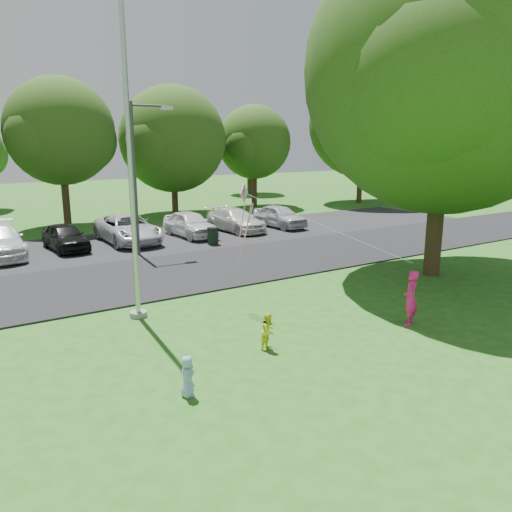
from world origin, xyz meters
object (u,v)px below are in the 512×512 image
child_yellow (269,331)px  flagpole (131,174)px  child_blue (187,377)px  big_tree (447,78)px  woman (411,298)px  street_lamp (140,165)px  kite (248,209)px  trash_can (213,237)px

child_yellow → flagpole: bearing=91.5°
child_blue → big_tree: bearing=-71.6°
woman → street_lamp: bearing=-111.6°
flagpole → kite: flagpole is taller
woman → child_yellow: size_ratio=1.68×
street_lamp → kite: street_lamp is taller
street_lamp → big_tree: (8.09, -9.32, 3.19)m
street_lamp → child_blue: (-3.83, -12.86, -3.60)m
child_blue → flagpole: bearing=-6.7°
street_lamp → woman: (3.14, -12.50, -3.25)m
street_lamp → kite: 9.03m
street_lamp → child_yellow: street_lamp is taller
flagpole → big_tree: size_ratio=0.79×
big_tree → child_blue: 14.17m
woman → child_blue: bearing=-32.7°
woman → kite: bearing=-84.0°
child_blue → kite: size_ratio=0.22×
big_tree → woman: (-4.95, -3.18, -6.44)m
flagpole → street_lamp: 8.35m
big_tree → flagpole: bearing=172.1°
child_yellow → big_tree: bearing=-9.5°
big_tree → woman: big_tree is taller
trash_can → flagpole: bearing=-129.8°
big_tree → kite: bearing=177.6°
kite → trash_can: bearing=33.2°
big_tree → child_yellow: size_ratio=13.47×
street_lamp → kite: (0.00, -8.98, -0.94)m
child_blue → kite: 6.07m
trash_can → child_blue: trash_can is taller
trash_can → kite: size_ratio=0.23×
trash_can → kite: kite is taller
flagpole → woman: (6.20, -4.73, -3.38)m
child_yellow → kite: bearing=43.6°
street_lamp → trash_can: (3.62, 0.23, -3.58)m
child_blue → woman: bearing=-85.2°
big_tree → kite: big_tree is taller
street_lamp → child_blue: bearing=-103.3°
trash_can → child_yellow: (-4.75, -11.99, 0.01)m
kite → child_yellow: bearing=-147.5°
big_tree → kite: (-8.09, 0.34, -4.13)m
street_lamp → trash_can: 5.10m
flagpole → street_lamp: size_ratio=1.49×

